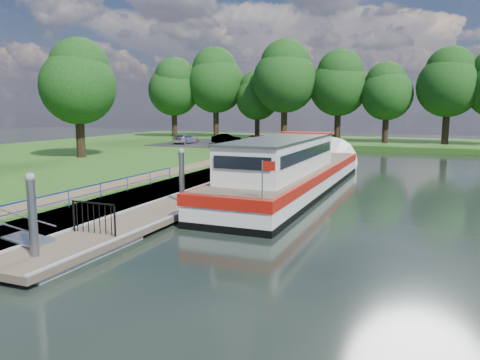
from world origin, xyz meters
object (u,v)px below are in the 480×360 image
at_px(pontoon, 221,191).
at_px(car_c, 186,139).
at_px(barge, 296,172).
at_px(car_b, 226,139).
at_px(car_a, 254,140).

relative_size(pontoon, car_c, 8.16).
bearing_deg(barge, car_b, 123.12).
relative_size(pontoon, car_b, 8.94).
bearing_deg(car_a, car_b, 151.05).
bearing_deg(barge, car_c, 132.60).
xyz_separation_m(barge, car_b, (-14.18, 21.74, 0.30)).
relative_size(barge, car_c, 5.75).
distance_m(car_a, car_c, 8.23).
relative_size(car_b, car_c, 0.91).
relative_size(barge, car_a, 5.93).
bearing_deg(car_b, barge, -163.77).
height_order(pontoon, car_c, car_c).
distance_m(pontoon, barge, 4.59).
height_order(barge, car_c, barge).
bearing_deg(car_c, car_b, -151.80).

